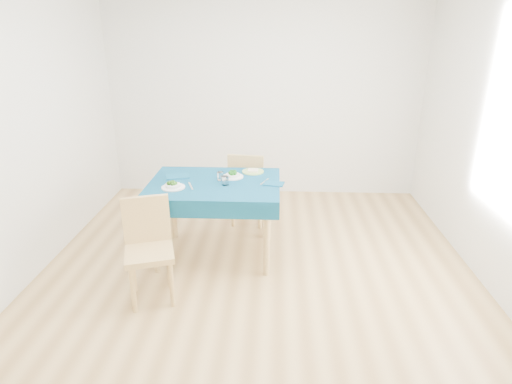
{
  "coord_description": "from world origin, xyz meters",
  "views": [
    {
      "loc": [
        0.16,
        -3.27,
        2.11
      ],
      "look_at": [
        0.0,
        0.0,
        0.85
      ],
      "focal_mm": 30.0,
      "sensor_mm": 36.0,
      "label": 1
    }
  ],
  "objects_px": {
    "table": "(216,219)",
    "bowl_far": "(233,174)",
    "bowl_near": "(173,185)",
    "side_plate": "(253,172)",
    "chair_near": "(149,248)",
    "chair_far": "(249,182)"
  },
  "relations": [
    {
      "from": "table",
      "to": "chair_far",
      "type": "xyz_separation_m",
      "value": [
        0.27,
        0.78,
        0.1
      ]
    },
    {
      "from": "chair_near",
      "to": "chair_far",
      "type": "xyz_separation_m",
      "value": [
        0.7,
        1.55,
        0.01
      ]
    },
    {
      "from": "chair_near",
      "to": "bowl_near",
      "type": "relative_size",
      "value": 4.44
    },
    {
      "from": "bowl_near",
      "to": "bowl_far",
      "type": "relative_size",
      "value": 1.04
    },
    {
      "from": "bowl_near",
      "to": "side_plate",
      "type": "distance_m",
      "value": 0.85
    },
    {
      "from": "chair_far",
      "to": "side_plate",
      "type": "height_order",
      "value": "chair_far"
    },
    {
      "from": "chair_far",
      "to": "chair_near",
      "type": "bearing_deg",
      "value": 72.55
    },
    {
      "from": "bowl_near",
      "to": "bowl_far",
      "type": "bearing_deg",
      "value": 32.0
    },
    {
      "from": "bowl_far",
      "to": "side_plate",
      "type": "height_order",
      "value": "bowl_far"
    },
    {
      "from": "table",
      "to": "bowl_far",
      "type": "distance_m",
      "value": 0.47
    },
    {
      "from": "side_plate",
      "to": "bowl_near",
      "type": "bearing_deg",
      "value": -144.9
    },
    {
      "from": "bowl_far",
      "to": "side_plate",
      "type": "distance_m",
      "value": 0.25
    },
    {
      "from": "bowl_far",
      "to": "bowl_near",
      "type": "bearing_deg",
      "value": -148.0
    },
    {
      "from": "bowl_near",
      "to": "side_plate",
      "type": "xyz_separation_m",
      "value": [
        0.7,
        0.49,
        -0.03
      ]
    },
    {
      "from": "bowl_far",
      "to": "chair_far",
      "type": "bearing_deg",
      "value": 79.77
    },
    {
      "from": "table",
      "to": "chair_near",
      "type": "distance_m",
      "value": 0.89
    },
    {
      "from": "chair_near",
      "to": "side_plate",
      "type": "height_order",
      "value": "chair_near"
    },
    {
      "from": "table",
      "to": "chair_near",
      "type": "xyz_separation_m",
      "value": [
        -0.43,
        -0.77,
        0.09
      ]
    },
    {
      "from": "bowl_near",
      "to": "side_plate",
      "type": "bearing_deg",
      "value": 35.1
    },
    {
      "from": "side_plate",
      "to": "chair_near",
      "type": "bearing_deg",
      "value": -125.25
    },
    {
      "from": "chair_near",
      "to": "side_plate",
      "type": "bearing_deg",
      "value": 37.26
    },
    {
      "from": "side_plate",
      "to": "bowl_far",
      "type": "bearing_deg",
      "value": -137.55
    }
  ]
}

